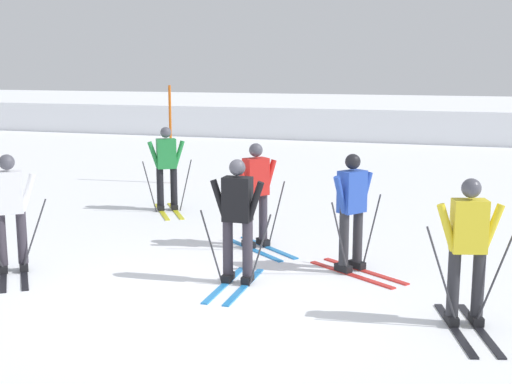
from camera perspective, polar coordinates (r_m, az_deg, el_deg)
name	(u,v)px	position (r m, az deg, el deg)	size (l,w,h in m)	color
ground_plane	(210,301)	(8.87, -3.84, -8.96)	(120.00, 120.00, 0.00)	white
far_snow_ridge	(397,121)	(29.59, 11.58, 5.80)	(80.00, 6.18, 1.24)	white
skier_black	(237,218)	(9.30, -1.56, -2.14)	(1.00, 1.61, 1.71)	#237AC6
skier_white	(10,210)	(10.39, -19.64, -1.41)	(1.25, 1.50, 1.71)	black
skier_yellow	(468,248)	(8.14, 17.09, -4.45)	(0.97, 1.64, 1.71)	black
skier_blue	(352,209)	(9.94, 7.93, -1.42)	(1.53, 1.21, 1.71)	red
skier_red	(256,192)	(11.14, 0.02, -0.02)	(1.46, 1.32, 1.71)	#237AC6
skier_green	(167,166)	(14.10, -7.38, 2.13)	(1.19, 1.54, 1.71)	gold
trail_marker_pole	(171,135)	(17.37, -7.06, 4.71)	(0.06, 0.06, 2.44)	#C65614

